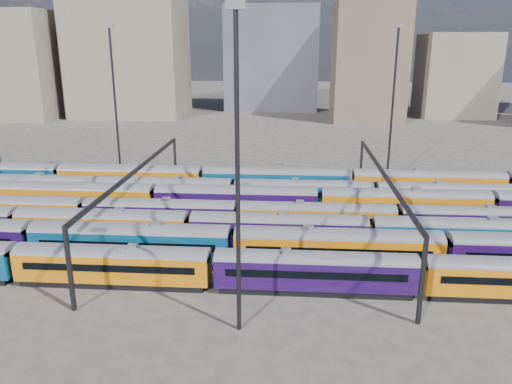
# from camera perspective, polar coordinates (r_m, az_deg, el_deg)

# --- Properties ---
(ground) EXTENTS (500.00, 500.00, 0.00)m
(ground) POSITION_cam_1_polar(r_m,az_deg,el_deg) (62.50, 4.83, -4.75)
(ground) COLOR #3C3733
(ground) RESTS_ON ground
(rake_0) EXTENTS (116.65, 2.85, 4.78)m
(rake_0) POSITION_cam_1_polar(r_m,az_deg,el_deg) (48.29, -5.02, -8.22)
(rake_0) COLOR black
(rake_0) RESTS_ON ground
(rake_1) EXTENTS (108.24, 3.17, 5.34)m
(rake_1) POSITION_cam_1_polar(r_m,az_deg,el_deg) (52.39, 9.25, -5.97)
(rake_1) COLOR black
(rake_1) RESTS_ON ground
(rake_2) EXTENTS (143.50, 3.00, 5.05)m
(rake_2) POSITION_cam_1_polar(r_m,az_deg,el_deg) (60.98, -17.16, -3.37)
(rake_2) COLOR black
(rake_2) RESTS_ON ground
(rake_3) EXTENTS (116.77, 2.85, 4.79)m
(rake_3) POSITION_cam_1_polar(r_m,az_deg,el_deg) (62.96, 15.90, -2.76)
(rake_3) COLOR black
(rake_3) RESTS_ON ground
(rake_4) EXTENTS (154.04, 3.22, 5.43)m
(rake_4) POSITION_cam_1_polar(r_m,az_deg,el_deg) (66.67, -2.28, -0.71)
(rake_4) COLOR black
(rake_4) RESTS_ON ground
(rake_5) EXTENTS (119.76, 2.92, 4.91)m
(rake_5) POSITION_cam_1_polar(r_m,az_deg,el_deg) (72.06, 13.40, -0.05)
(rake_5) COLOR black
(rake_5) RESTS_ON ground
(rake_6) EXTENTS (112.42, 3.29, 5.56)m
(rake_6) POSITION_cam_1_polar(r_m,az_deg,el_deg) (75.87, 2.30, 1.52)
(rake_6) COLOR black
(rake_6) RESTS_ON ground
(gantry_1) EXTENTS (0.35, 40.35, 8.03)m
(gantry_1) POSITION_cam_1_polar(r_m,az_deg,el_deg) (63.30, -13.44, 1.59)
(gantry_1) COLOR black
(gantry_1) RESTS_ON ground
(gantry_2) EXTENTS (0.35, 40.35, 8.03)m
(gantry_2) POSITION_cam_1_polar(r_m,az_deg,el_deg) (61.32, 14.37, 1.04)
(gantry_2) COLOR black
(gantry_2) RESTS_ON ground
(mast_1) EXTENTS (1.40, 0.50, 25.60)m
(mast_1) POSITION_cam_1_polar(r_m,az_deg,el_deg) (85.74, -15.84, 10.20)
(mast_1) COLOR black
(mast_1) RESTS_ON ground
(mast_2) EXTENTS (1.40, 0.50, 25.60)m
(mast_2) POSITION_cam_1_polar(r_m,az_deg,el_deg) (37.46, -2.13, 3.02)
(mast_2) COLOR black
(mast_2) RESTS_ON ground
(mast_3) EXTENTS (1.40, 0.50, 25.60)m
(mast_3) POSITION_cam_1_polar(r_m,az_deg,el_deg) (84.15, 15.40, 10.12)
(mast_3) COLOR black
(mast_3) RESTS_ON ground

